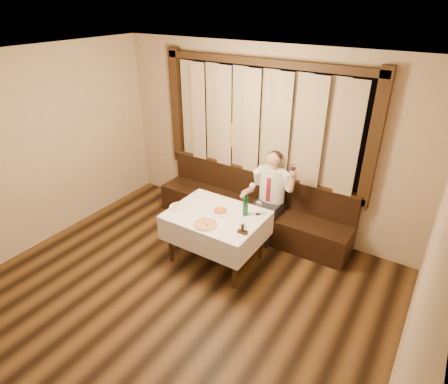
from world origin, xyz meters
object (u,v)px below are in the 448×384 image
Objects in this scene: dining_table at (216,220)px; pasta_red at (220,209)px; pasta_cream at (179,205)px; cruet_caddy at (243,230)px; green_bottle at (245,206)px; pizza at (206,224)px; banquette at (252,210)px; seated_man at (270,190)px.

dining_table is 4.38× the size of pasta_red.
pasta_cream is (-0.53, -0.13, 0.14)m from dining_table.
cruet_caddy is (0.53, -0.21, 0.15)m from dining_table.
pizza is at bearing -121.46° from green_bottle.
dining_table is 4.08× the size of pizza.
pizza is 0.60m from pasta_cream.
green_bottle reaches higher than dining_table.
pasta_red is 0.88× the size of green_bottle.
pasta_cream is 2.04× the size of cruet_caddy.
banquette is 0.61m from seated_man.
pasta_red is (0.02, 0.07, 0.15)m from dining_table.
dining_table is at bearing -90.00° from banquette.
pizza is at bearing -103.76° from seated_man.
pasta_red is at bearing 146.66° from cruet_caddy.
green_bottle reaches higher than pasta_red.
seated_man is at bearing 69.73° from dining_table.
seated_man is at bearing 94.56° from cruet_caddy.
pizza is 0.50m from cruet_caddy.
green_bottle is at bearing 20.24° from pasta_cream.
pizza is at bearing -82.09° from dining_table.
pasta_cream is 1.06m from cruet_caddy.
seated_man reaches higher than pizza.
cruet_caddy is (0.19, -0.40, -0.09)m from green_bottle.
pasta_red is (0.02, -0.95, 0.49)m from banquette.
green_bottle is at bearing 58.54° from pizza.
seated_man is (0.30, 1.24, 0.04)m from pizza.
pizza is 0.95× the size of green_bottle.
pasta_cream is 0.19× the size of seated_man.
cruet_caddy is at bearing -28.69° from pasta_red.
dining_table is 0.33m from pizza.
pizza is 0.38m from pasta_red.
pasta_red is at bearing 20.27° from pasta_cream.
seated_man reaches higher than dining_table.
green_bottle is 0.45m from cruet_caddy.
banquette is 1.08m from green_bottle.
pasta_cream is at bearing -114.64° from banquette.
banquette is at bearing 108.68° from cruet_caddy.
cruet_caddy reaches higher than pasta_cream.
cruet_caddy is at bearing 11.35° from pizza.
pasta_red reaches higher than pizza.
banquette is 24.66× the size of cruet_caddy.
pasta_red is 0.92m from seated_man.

